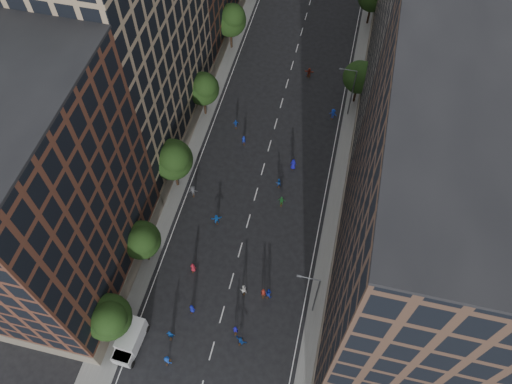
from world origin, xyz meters
The scene contains 34 objects.
ground centered at (0.00, 40.00, 0.00)m, with size 240.00×240.00×0.00m, color black.
sidewalk_left centered at (-12.00, 47.50, 0.07)m, with size 4.00×105.00×0.15m, color slate.
sidewalk_right centered at (12.00, 47.50, 0.07)m, with size 4.00×105.00×0.15m, color slate.
bldg_left_a centered at (-19.00, 11.00, 15.00)m, with size 14.00×22.00×30.00m, color #522D1F.
bldg_left_b centered at (-19.00, 35.00, 17.00)m, with size 14.00×26.00×34.00m, color #947D61.
bldg_right_a centered at (19.00, 15.00, 18.00)m, with size 14.00×30.00×36.00m, color #473126.
bldg_right_b centered at (19.00, 44.00, 16.50)m, with size 14.00×28.00×33.00m, color #675E55.
tree_left_0 centered at (-11.01, 3.85, 5.96)m, with size 5.20×5.20×8.83m.
tree_left_1 centered at (-11.02, 13.86, 5.55)m, with size 4.80×4.80×8.21m.
tree_left_2 centered at (-10.99, 25.83, 6.36)m, with size 5.60×5.60×9.45m.
tree_left_3 centered at (-11.02, 39.85, 5.82)m, with size 5.00×5.00×8.58m.
tree_left_4 centered at (-11.00, 55.84, 6.10)m, with size 5.40×5.40×9.08m.
tree_right_a centered at (11.38, 47.85, 5.63)m, with size 5.00×5.00×8.39m.
streetlamp_near centered at (10.37, 12.00, 5.17)m, with size 2.64×0.22×9.06m.
streetlamp_far centered at (10.37, 45.00, 5.17)m, with size 2.64×0.22×9.06m.
cargo_van centered at (-9.29, 3.12, 1.46)m, with size 2.73×5.35×2.78m.
skater_0 centered at (-3.61, 8.62, 0.79)m, with size 0.77×0.50×1.58m, color #111A8F.
skater_1 centered at (2.17, 7.29, 0.85)m, with size 0.62×0.41×1.70m, color #161294.
skater_2 centered at (4.95, 12.64, 0.91)m, with size 0.89×0.69×1.82m, color navy.
skater_3 centered at (-4.47, 2.09, 0.83)m, with size 1.08×0.62×1.67m, color #143DA4.
skater_4 centered at (-5.09, 4.97, 0.90)m, with size 1.05×0.44×1.79m, color #1653B5.
skater_5 centered at (3.08, 6.20, 0.83)m, with size 1.54×0.49×1.66m, color #123D93.
skater_6 centered at (-5.08, 13.81, 0.80)m, with size 0.78×0.51×1.59m, color maroon.
skater_7 centered at (4.34, 12.54, 0.90)m, with size 0.66×0.43×1.81m, color maroon.
skater_8 centered at (1.85, 12.39, 0.93)m, with size 0.90×0.70×1.86m, color silver.
skater_9 centered at (-8.50, 24.88, 0.96)m, with size 1.25×0.72×1.93m, color #3D3E42.
skater_10 centered at (3.83, 26.15, 0.88)m, with size 1.03×0.43×1.76m, color #21702C.
skater_11 centered at (-4.11, 21.34, 0.82)m, with size 1.53×0.49×1.65m, color #1657B3.
skater_12 centered at (4.21, 32.67, 0.95)m, with size 0.93×0.60×1.90m, color #141297.
skater_13 centered at (-3.90, 35.55, 0.80)m, with size 0.58×0.38×1.60m, color #122597.
skater_14 centered at (2.77, 29.15, 0.76)m, with size 0.74×0.57×1.52m, color #123D94.
skater_15 centered at (8.39, 43.71, 0.92)m, with size 1.19×0.69×1.85m, color #1535B2.
skater_16 centered at (-5.85, 38.42, 0.75)m, with size 0.88×0.37×1.51m, color #1542AF.
skater_17 centered at (3.18, 52.00, 0.85)m, with size 1.57×0.50×1.69m, color maroon.
Camera 1 is at (8.87, -10.66, 58.59)m, focal length 35.00 mm.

